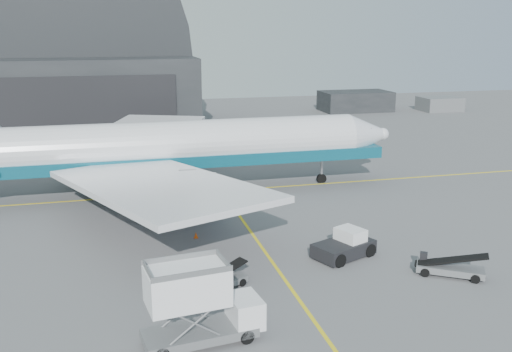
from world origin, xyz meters
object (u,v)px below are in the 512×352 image
object	(u,v)px
airliner	(167,147)
belt_loader_b	(450,268)
belt_loader_a	(219,282)
pushback_tug	(345,246)
catering_truck	(198,305)

from	to	relation	value
airliner	belt_loader_b	bearing A→B (deg)	-56.54
airliner	belt_loader_a	xyz separation A→B (m)	(0.87, -23.33, -4.34)
pushback_tug	airliner	bearing A→B (deg)	95.27
catering_truck	pushback_tug	distance (m)	15.54
belt_loader_b	airliner	bearing A→B (deg)	156.32
pushback_tug	catering_truck	bearing A→B (deg)	-166.41
pushback_tug	belt_loader_a	world-z (taller)	pushback_tug
airliner	pushback_tug	size ratio (longest dim) A/B	9.52
belt_loader_a	pushback_tug	bearing A→B (deg)	-8.52
airliner	pushback_tug	bearing A→B (deg)	-61.38
airliner	belt_loader_a	distance (m)	23.74
pushback_tug	belt_loader_b	distance (m)	7.51
catering_truck	airliner	bearing A→B (deg)	79.86
belt_loader_b	belt_loader_a	bearing A→B (deg)	-153.68
belt_loader_a	belt_loader_b	size ratio (longest dim) A/B	0.90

